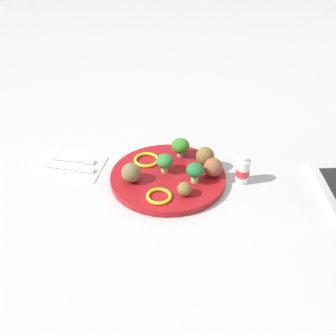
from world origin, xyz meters
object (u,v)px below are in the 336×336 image
meatball_mid_left (213,167)px  napkin (70,165)px  broccoli_floret_front_left (181,146)px  knife (70,168)px  fork (75,160)px  plate (168,177)px  pepper_ring_far_rim (146,160)px  meatball_back_right (205,156)px  pepper_ring_center (159,196)px  meatball_near_rim (131,173)px  broccoli_floret_back_right (165,162)px  broccoli_floret_center (195,171)px  yogurt_bottle (243,170)px  meatball_front_right (184,189)px

meatball_mid_left → napkin: (-0.36, -0.02, -0.04)m
broccoli_floret_front_left → napkin: size_ratio=0.29×
knife → fork: bearing=91.4°
plate → pepper_ring_far_rim: 0.08m
pepper_ring_far_rim → napkin: 0.20m
plate → meatball_back_right: meatball_back_right is taller
meatball_back_right → knife: size_ratio=0.32×
pepper_ring_center → napkin: bearing=160.1°
meatball_near_rim → fork: (-0.17, 0.06, -0.03)m
napkin → knife: size_ratio=1.17×
meatball_back_right → pepper_ring_center: (-0.08, -0.16, -0.02)m
broccoli_floret_back_right → broccoli_floret_center: bearing=-17.8°
pepper_ring_far_rim → yogurt_bottle: (0.24, -0.01, 0.01)m
meatball_front_right → napkin: 0.32m
yogurt_bottle → pepper_ring_center: bearing=-144.3°
broccoli_floret_center → broccoli_floret_front_left: (-0.06, 0.10, -0.00)m
plate → meatball_mid_left: bearing=12.6°
pepper_ring_far_rim → meatball_front_right: bearing=-43.3°
meatball_back_right → pepper_ring_far_rim: size_ratio=0.71×
broccoli_floret_back_right → pepper_ring_center: 0.11m
meatball_near_rim → knife: (-0.17, 0.03, -0.03)m
pepper_ring_center → napkin: pepper_ring_center is taller
plate → broccoli_floret_center: bearing=-10.3°
plate → meatball_near_rim: 0.10m
meatball_front_right → yogurt_bottle: (0.12, 0.10, -0.00)m
broccoli_floret_front_left → yogurt_bottle: bearing=-18.1°
knife → pepper_ring_center: bearing=-16.8°
broccoli_floret_center → knife: 0.32m
meatball_near_rim → pepper_ring_center: 0.09m
meatball_back_right → meatball_front_right: meatball_back_right is taller
broccoli_floret_back_right → meatball_near_rim: size_ratio=1.00×
broccoli_floret_back_right → meatball_mid_left: (0.12, 0.01, -0.01)m
meatball_back_right → knife: bearing=-166.0°
plate → meatball_front_right: bearing=-51.5°
pepper_ring_far_rim → broccoli_floret_front_left: bearing=28.6°
broccoli_floret_front_left → pepper_ring_far_rim: 0.09m
broccoli_floret_center → yogurt_bottle: size_ratio=0.69×
pepper_ring_center → meatball_near_rim: bearing=149.0°
plate → napkin: plate is taller
broccoli_floret_center → meatball_near_rim: 0.15m
plate → meatball_back_right: (0.08, 0.07, 0.03)m
meatball_near_rim → broccoli_floret_back_right: bearing=39.4°
meatball_mid_left → pepper_ring_far_rim: meatball_mid_left is taller
plate → yogurt_bottle: size_ratio=3.89×
broccoli_floret_back_right → meatball_front_right: bearing=-51.2°
pepper_ring_center → fork: 0.28m
knife → meatball_front_right: bearing=-9.8°
meatball_mid_left → knife: (-0.36, -0.04, -0.03)m
pepper_ring_center → meatball_mid_left: bearing=47.4°
knife → yogurt_bottle: bearing=6.7°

